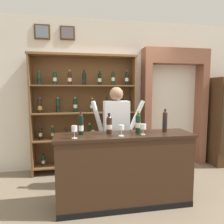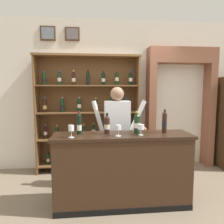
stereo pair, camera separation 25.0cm
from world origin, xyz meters
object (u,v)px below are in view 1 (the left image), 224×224
at_px(shopkeeper, 116,126).
at_px(wine_glass_left, 121,128).
at_px(tasting_counter, 124,170).
at_px(tasting_bottle_vin_santo, 109,125).
at_px(tasting_bottle_grappa, 138,123).
at_px(wine_shelf, 84,111).
at_px(wine_glass_right, 74,129).
at_px(tasting_bottle_brunello, 165,121).
at_px(wine_glass_spare, 143,127).
at_px(tasting_bottle_rosso, 81,124).

bearing_deg(shopkeeper, wine_glass_left, -95.74).
height_order(tasting_counter, tasting_bottle_vin_santo, tasting_bottle_vin_santo).
height_order(tasting_counter, tasting_bottle_grappa, tasting_bottle_grappa).
bearing_deg(tasting_bottle_vin_santo, wine_shelf, 101.77).
height_order(shopkeeper, wine_glass_right, shopkeeper).
bearing_deg(wine_glass_left, tasting_bottle_brunello, 11.95).
bearing_deg(tasting_bottle_brunello, tasting_bottle_vin_santo, 178.93).
height_order(wine_shelf, shopkeeper, wine_shelf).
distance_m(wine_shelf, tasting_bottle_vin_santo, 1.35).
distance_m(tasting_bottle_vin_santo, tasting_bottle_grappa, 0.41).
relative_size(wine_shelf, tasting_bottle_brunello, 6.84).
xyz_separation_m(tasting_bottle_vin_santo, tasting_bottle_brunello, (0.80, -0.01, 0.02)).
bearing_deg(tasting_counter, shopkeeper, 90.90).
bearing_deg(shopkeeper, tasting_bottle_vin_santo, -112.09).
bearing_deg(wine_glass_right, wine_shelf, 82.67).
xyz_separation_m(shopkeeper, tasting_bottle_grappa, (0.21, -0.50, 0.13)).
distance_m(tasting_counter, tasting_bottle_grappa, 0.68).
height_order(wine_shelf, tasting_bottle_vin_santo, wine_shelf).
distance_m(wine_shelf, wine_glass_spare, 1.61).
height_order(shopkeeper, wine_glass_left, shopkeeper).
bearing_deg(tasting_bottle_brunello, wine_glass_left, -168.05).
xyz_separation_m(tasting_bottle_rosso, tasting_bottle_grappa, (0.79, -0.03, 0.00)).
bearing_deg(wine_glass_right, tasting_bottle_brunello, 7.23).
bearing_deg(shopkeeper, tasting_counter, -89.10).
bearing_deg(wine_shelf, wine_glass_spare, -63.46).
xyz_separation_m(wine_shelf, tasting_bottle_rosso, (-0.10, -1.29, -0.05)).
bearing_deg(tasting_bottle_vin_santo, tasting_counter, -11.49).
bearing_deg(tasting_counter, wine_glass_right, -168.82).
distance_m(tasting_counter, wine_glass_left, 0.63).
bearing_deg(tasting_bottle_grappa, wine_glass_right, -168.82).
xyz_separation_m(wine_glass_left, wine_glass_spare, (0.31, 0.04, -0.00)).
bearing_deg(wine_glass_left, tasting_counter, 56.96).
xyz_separation_m(shopkeeper, tasting_bottle_rosso, (-0.58, -0.46, 0.13)).
xyz_separation_m(wine_glass_left, wine_glass_right, (-0.60, -0.02, 0.01)).
distance_m(tasting_counter, wine_glass_spare, 0.66).
bearing_deg(wine_glass_spare, tasting_bottle_vin_santo, 164.79).
bearing_deg(tasting_bottle_rosso, shopkeeper, 38.72).
relative_size(tasting_counter, wine_glass_left, 12.80).
xyz_separation_m(wine_shelf, tasting_bottle_grappa, (0.69, -1.32, -0.05)).
bearing_deg(wine_glass_left, wine_glass_spare, 6.60).
bearing_deg(tasting_bottle_rosso, wine_glass_right, -113.00).
height_order(wine_shelf, tasting_bottle_brunello, wine_shelf).
bearing_deg(tasting_bottle_grappa, tasting_bottle_brunello, -1.83).
distance_m(wine_shelf, tasting_bottle_brunello, 1.71).
bearing_deg(tasting_bottle_brunello, wine_glass_right, -172.77).
distance_m(wine_glass_left, wine_glass_right, 0.60).
bearing_deg(tasting_bottle_rosso, tasting_bottle_vin_santo, -4.59).
relative_size(tasting_bottle_rosso, tasting_bottle_grappa, 1.01).
distance_m(shopkeeper, wine_glass_right, 0.95).
distance_m(tasting_bottle_rosso, wine_glass_right, 0.23).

